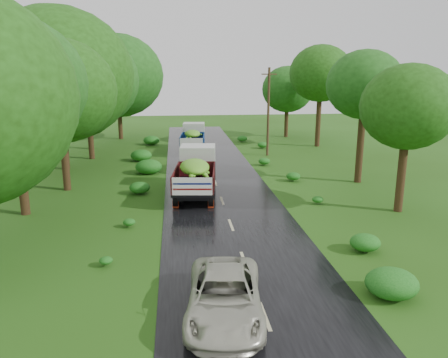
{
  "coord_description": "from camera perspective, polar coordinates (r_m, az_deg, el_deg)",
  "views": [
    {
      "loc": [
        -2.54,
        -11.54,
        7.25
      ],
      "look_at": [
        -0.07,
        10.37,
        1.7
      ],
      "focal_mm": 35.0,
      "sensor_mm": 36.0,
      "label": 1
    }
  ],
  "objects": [
    {
      "name": "shrubs",
      "position": [
        26.58,
        -0.72,
        -0.92
      ],
      "size": [
        11.9,
        44.0,
        0.7
      ],
      "color": "#155714",
      "rests_on": "ground"
    },
    {
      "name": "truck_far",
      "position": [
        39.66,
        -4.06,
        5.53
      ],
      "size": [
        2.51,
        5.84,
        2.39
      ],
      "rotation": [
        0.0,
        0.0,
        -0.09
      ],
      "color": "black",
      "rests_on": "ground"
    },
    {
      "name": "car",
      "position": [
        13.45,
        0.09,
        -15.07
      ],
      "size": [
        2.75,
        5.02,
        1.33
      ],
      "primitive_type": "imported",
      "rotation": [
        0.0,
        0.0,
        -0.12
      ],
      "color": "#B6B5A2",
      "rests_on": "road"
    },
    {
      "name": "road_lines",
      "position": [
        19.14,
        1.7,
        -8.06
      ],
      "size": [
        0.12,
        69.6,
        0.0
      ],
      "color": "#BFB78C",
      "rests_on": "road"
    },
    {
      "name": "road",
      "position": [
        18.23,
        2.14,
        -9.27
      ],
      "size": [
        6.5,
        80.0,
        0.02
      ],
      "primitive_type": "cube",
      "color": "black",
      "rests_on": "ground"
    },
    {
      "name": "ground",
      "position": [
        13.86,
        5.35,
        -17.46
      ],
      "size": [
        120.0,
        120.0,
        0.0
      ],
      "primitive_type": "plane",
      "color": "#21470F",
      "rests_on": "ground"
    },
    {
      "name": "trees_left",
      "position": [
        33.41,
        -19.53,
        12.02
      ],
      "size": [
        6.83,
        35.39,
        8.93
      ],
      "color": "black",
      "rests_on": "ground"
    },
    {
      "name": "truck_near",
      "position": [
        25.81,
        -3.65,
        1.18
      ],
      "size": [
        2.87,
        6.43,
        2.61
      ],
      "rotation": [
        0.0,
        0.0,
        -0.11
      ],
      "color": "black",
      "rests_on": "ground"
    },
    {
      "name": "trees_right",
      "position": [
        37.15,
        13.43,
        11.65
      ],
      "size": [
        5.37,
        29.49,
        8.44
      ],
      "color": "black",
      "rests_on": "ground"
    },
    {
      "name": "utility_pole",
      "position": [
        37.59,
        5.81,
        8.82
      ],
      "size": [
        1.3,
        0.22,
        7.42
      ],
      "rotation": [
        0.0,
        0.0,
        0.06
      ],
      "color": "#382616",
      "rests_on": "ground"
    }
  ]
}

